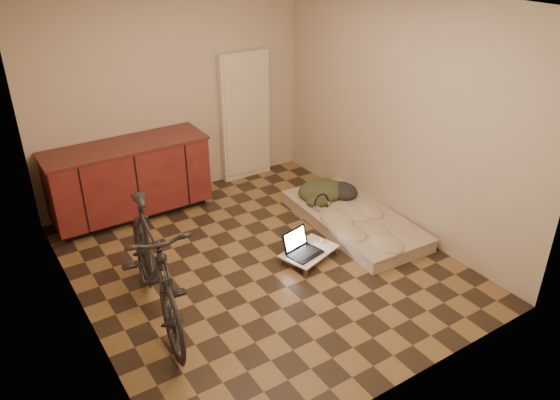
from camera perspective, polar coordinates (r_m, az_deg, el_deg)
room_shell at (r=5.09m, az=-2.31°, el=5.65°), size 3.50×4.00×2.60m
cabinets at (r=6.60m, az=-15.49°, el=2.07°), size 1.84×0.62×0.91m
appliance_panel at (r=7.27m, az=-3.70°, el=8.70°), size 0.70×0.10×1.70m
bicycle at (r=4.79m, az=-13.12°, el=-6.22°), size 0.81×1.91×1.20m
futon at (r=6.37m, az=7.69°, el=-2.03°), size 0.97×1.87×0.16m
clothing_pile at (r=6.66m, az=4.98°, el=1.53°), size 0.66×0.56×0.25m
headphones at (r=6.36m, az=4.38°, el=-0.22°), size 0.27×0.25×0.16m
lap_desk at (r=5.73m, az=3.05°, el=-5.39°), size 0.67×0.54×0.10m
laptop at (r=5.66m, az=2.26°, el=-5.06°), size 0.39×0.36×0.23m
mouse at (r=5.87m, az=4.42°, el=-4.23°), size 0.05×0.09×0.03m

